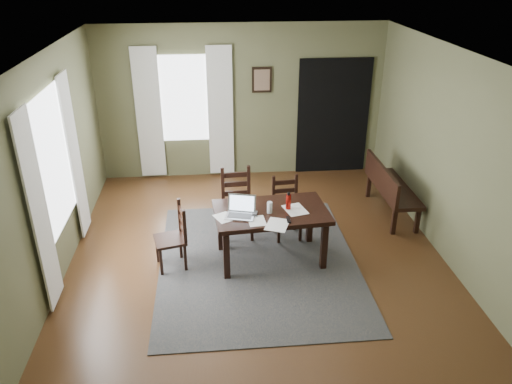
{
  "coord_description": "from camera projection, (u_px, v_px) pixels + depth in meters",
  "views": [
    {
      "loc": [
        -0.55,
        -5.56,
        3.75
      ],
      "look_at": [
        0.0,
        0.3,
        0.9
      ],
      "focal_mm": 35.0,
      "sensor_mm": 36.0,
      "label": 1
    }
  ],
  "objects": [
    {
      "name": "curtain_back_left",
      "position": [
        149.0,
        114.0,
        8.64
      ],
      "size": [
        0.44,
        0.03,
        2.3
      ],
      "color": "silver",
      "rests_on": "ground"
    },
    {
      "name": "paper_d",
      "position": [
        295.0,
        210.0,
        6.44
      ],
      "size": [
        0.33,
        0.38,
        0.0
      ],
      "primitive_type": "cube",
      "rotation": [
        0.0,
        0.0,
        0.26
      ],
      "color": "white",
      "rests_on": "dining_table"
    },
    {
      "name": "laptop",
      "position": [
        241.0,
        210.0,
        6.29
      ],
      "size": [
        0.42,
        0.36,
        0.24
      ],
      "rotation": [
        0.0,
        0.0,
        -0.26
      ],
      "color": "#B7B7BC",
      "rests_on": "dining_table"
    },
    {
      "name": "dining_table",
      "position": [
        271.0,
        216.0,
        6.46
      ],
      "size": [
        1.52,
        0.99,
        0.73
      ],
      "rotation": [
        0.0,
        0.0,
        0.08
      ],
      "color": "black",
      "rests_on": "rug"
    },
    {
      "name": "window_left",
      "position": [
        53.0,
        163.0,
        6.0
      ],
      "size": [
        0.01,
        1.3,
        1.7
      ],
      "color": "white",
      "rests_on": "ground"
    },
    {
      "name": "computer_mouse",
      "position": [
        255.0,
        213.0,
        6.31
      ],
      "size": [
        0.08,
        0.11,
        0.03
      ],
      "primitive_type": "cube",
      "rotation": [
        0.0,
        0.0,
        -0.21
      ],
      "color": "#3F3F42",
      "rests_on": "dining_table"
    },
    {
      "name": "paper_b",
      "position": [
        277.0,
        225.0,
        6.08
      ],
      "size": [
        0.36,
        0.4,
        0.0
      ],
      "primitive_type": "cube",
      "rotation": [
        0.0,
        0.0,
        -0.36
      ],
      "color": "white",
      "rests_on": "dining_table"
    },
    {
      "name": "chair_back_left",
      "position": [
        237.0,
        204.0,
        7.12
      ],
      "size": [
        0.46,
        0.47,
        1.0
      ],
      "rotation": [
        0.0,
        0.0,
        0.06
      ],
      "color": "black",
      "rests_on": "rug"
    },
    {
      "name": "doorway_back",
      "position": [
        333.0,
        117.0,
        9.01
      ],
      "size": [
        1.3,
        0.03,
        2.1
      ],
      "color": "black",
      "rests_on": "ground"
    },
    {
      "name": "paper_e",
      "position": [
        257.0,
        221.0,
        6.17
      ],
      "size": [
        0.23,
        0.29,
        0.0
      ],
      "primitive_type": "cube",
      "rotation": [
        0.0,
        0.0,
        0.08
      ],
      "color": "white",
      "rests_on": "dining_table"
    },
    {
      "name": "framed_picture",
      "position": [
        262.0,
        80.0,
        8.59
      ],
      "size": [
        0.34,
        0.03,
        0.44
      ],
      "color": "black",
      "rests_on": "ground"
    },
    {
      "name": "chair_back_right",
      "position": [
        286.0,
        208.0,
        7.12
      ],
      "size": [
        0.42,
        0.43,
        0.89
      ],
      "rotation": [
        0.0,
        0.0,
        0.1
      ],
      "color": "black",
      "rests_on": "rug"
    },
    {
      "name": "drinking_glass",
      "position": [
        270.0,
        207.0,
        6.33
      ],
      "size": [
        0.08,
        0.08,
        0.15
      ],
      "primitive_type": "cylinder",
      "rotation": [
        0.0,
        0.0,
        0.16
      ],
      "color": "silver",
      "rests_on": "dining_table"
    },
    {
      "name": "rug",
      "position": [
        258.0,
        262.0,
        6.66
      ],
      "size": [
        2.6,
        3.2,
        0.01
      ],
      "color": "#383838",
      "rests_on": "ground"
    },
    {
      "name": "paper_a",
      "position": [
        224.0,
        217.0,
        6.25
      ],
      "size": [
        0.3,
        0.33,
        0.0
      ],
      "primitive_type": "cube",
      "rotation": [
        0.0,
        0.0,
        0.45
      ],
      "color": "white",
      "rests_on": "dining_table"
    },
    {
      "name": "ground",
      "position": [
        258.0,
        263.0,
        6.67
      ],
      "size": [
        5.0,
        6.0,
        0.01
      ],
      "color": "#492C16"
    },
    {
      "name": "water_bottle",
      "position": [
        288.0,
        201.0,
        6.41
      ],
      "size": [
        0.09,
        0.09,
        0.23
      ],
      "rotation": [
        0.0,
        0.0,
        -0.34
      ],
      "color": "#A2140C",
      "rests_on": "dining_table"
    },
    {
      "name": "room_shell",
      "position": [
        258.0,
        134.0,
        5.88
      ],
      "size": [
        5.02,
        6.02,
        2.71
      ],
      "color": "brown",
      "rests_on": "ground"
    },
    {
      "name": "curtain_left_near",
      "position": [
        39.0,
        213.0,
        5.38
      ],
      "size": [
        0.03,
        0.48,
        2.3
      ],
      "color": "silver",
      "rests_on": "ground"
    },
    {
      "name": "window_back",
      "position": [
        184.0,
        99.0,
        8.61
      ],
      "size": [
        1.0,
        0.01,
        1.5
      ],
      "color": "white",
      "rests_on": "ground"
    },
    {
      "name": "curtain_left_far",
      "position": [
        75.0,
        157.0,
        6.85
      ],
      "size": [
        0.03,
        0.48,
        2.3
      ],
      "color": "silver",
      "rests_on": "ground"
    },
    {
      "name": "chair_end",
      "position": [
        174.0,
        237.0,
        6.41
      ],
      "size": [
        0.46,
        0.46,
        0.88
      ],
      "rotation": [
        0.0,
        0.0,
        -1.34
      ],
      "color": "black",
      "rests_on": "rug"
    },
    {
      "name": "tv_remote",
      "position": [
        288.0,
        220.0,
        6.18
      ],
      "size": [
        0.05,
        0.16,
        0.02
      ],
      "primitive_type": "cube",
      "rotation": [
        0.0,
        0.0,
        -0.02
      ],
      "color": "black",
      "rests_on": "dining_table"
    },
    {
      "name": "bench",
      "position": [
        389.0,
        185.0,
        7.7
      ],
      "size": [
        0.47,
        1.45,
        0.82
      ],
      "rotation": [
        0.0,
        0.0,
        1.57
      ],
      "color": "black",
      "rests_on": "ground"
    },
    {
      "name": "curtain_back_right",
      "position": [
        220.0,
        112.0,
        8.74
      ],
      "size": [
        0.44,
        0.03,
        2.3
      ],
      "color": "silver",
      "rests_on": "ground"
    }
  ]
}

